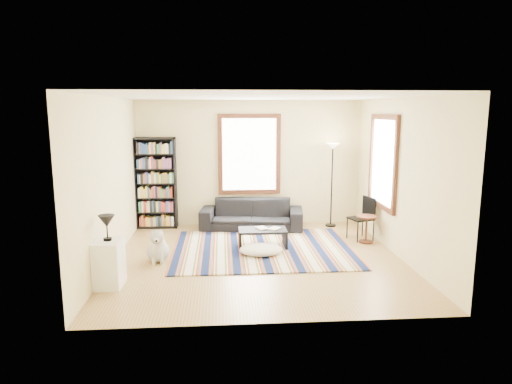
{
  "coord_description": "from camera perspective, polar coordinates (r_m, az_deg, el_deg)",
  "views": [
    {
      "loc": [
        -0.62,
        -7.69,
        2.58
      ],
      "look_at": [
        0.0,
        0.5,
        1.1
      ],
      "focal_mm": 32.0,
      "sensor_mm": 36.0,
      "label": 1
    }
  ],
  "objects": [
    {
      "name": "ceiling",
      "position": [
        7.72,
        0.29,
        12.22
      ],
      "size": [
        5.0,
        5.0,
        0.1
      ],
      "primitive_type": "cube",
      "color": "white",
      "rests_on": "floor"
    },
    {
      "name": "sofa",
      "position": [
        10.02,
        -0.55,
        -2.8
      ],
      "size": [
        2.31,
        1.15,
        0.65
      ],
      "primitive_type": "imported",
      "rotation": [
        0.0,
        0.0,
        -0.13
      ],
      "color": "black",
      "rests_on": "floor"
    },
    {
      "name": "floor",
      "position": [
        8.15,
        0.27,
        -8.61
      ],
      "size": [
        5.0,
        5.0,
        0.1
      ],
      "primitive_type": "cube",
      "color": "#AE824F",
      "rests_on": "ground"
    },
    {
      "name": "rug",
      "position": [
        8.64,
        0.85,
        -7.09
      ],
      "size": [
        3.33,
        2.66,
        0.02
      ],
      "primitive_type": "cube",
      "color": "#0C1940",
      "rests_on": "floor"
    },
    {
      "name": "window_right",
      "position": [
        9.09,
        15.61,
        3.65
      ],
      "size": [
        0.06,
        1.2,
        1.6
      ],
      "primitive_type": "cube",
      "color": "white",
      "rests_on": "wall_right"
    },
    {
      "name": "wall_front",
      "position": [
        5.31,
        2.5,
        -2.64
      ],
      "size": [
        5.0,
        0.1,
        2.8
      ],
      "primitive_type": "cube",
      "color": "beige",
      "rests_on": "floor"
    },
    {
      "name": "floor_cushion",
      "position": [
        8.29,
        0.62,
        -7.22
      ],
      "size": [
        0.82,
        0.64,
        0.2
      ],
      "primitive_type": "ellipsoid",
      "rotation": [
        0.0,
        0.0,
        0.08
      ],
      "color": "white",
      "rests_on": "floor"
    },
    {
      "name": "floor_lamp",
      "position": [
        10.27,
        9.44,
        0.83
      ],
      "size": [
        0.32,
        0.32,
        1.86
      ],
      "primitive_type": null,
      "rotation": [
        0.0,
        0.0,
        0.09
      ],
      "color": "black",
      "rests_on": "floor"
    },
    {
      "name": "side_table",
      "position": [
        9.25,
        13.62,
        -4.54
      ],
      "size": [
        0.52,
        0.52,
        0.54
      ],
      "primitive_type": "cylinder",
      "rotation": [
        0.0,
        0.0,
        -0.39
      ],
      "color": "#492512",
      "rests_on": "floor"
    },
    {
      "name": "wall_left",
      "position": [
        8.01,
        -18.22,
        1.23
      ],
      "size": [
        0.1,
        5.0,
        2.8
      ],
      "primitive_type": "cube",
      "color": "beige",
      "rests_on": "floor"
    },
    {
      "name": "window_back",
      "position": [
        10.22,
        -0.84,
        4.72
      ],
      "size": [
        1.2,
        0.06,
        1.6
      ],
      "primitive_type": "cube",
      "color": "white",
      "rests_on": "wall_back"
    },
    {
      "name": "book_a",
      "position": [
        8.63,
        0.16,
        -4.61
      ],
      "size": [
        0.31,
        0.27,
        0.02
      ],
      "primitive_type": "imported",
      "rotation": [
        0.0,
        0.0,
        0.4
      ],
      "color": "beige",
      "rests_on": "coffee_table"
    },
    {
      "name": "wall_back",
      "position": [
        10.32,
        -0.87,
        3.65
      ],
      "size": [
        5.0,
        0.1,
        2.8
      ],
      "primitive_type": "cube",
      "color": "beige",
      "rests_on": "floor"
    },
    {
      "name": "white_cabinet",
      "position": [
        7.15,
        -17.89,
        -8.48
      ],
      "size": [
        0.4,
        0.51,
        0.7
      ],
      "primitive_type": "cube",
      "rotation": [
        0.0,
        0.0,
        -0.03
      ],
      "color": "white",
      "rests_on": "floor"
    },
    {
      "name": "dog",
      "position": [
        8.06,
        -12.18,
        -6.46
      ],
      "size": [
        0.48,
        0.63,
        0.6
      ],
      "primitive_type": null,
      "rotation": [
        0.0,
        0.0,
        0.09
      ],
      "color": "silver",
      "rests_on": "floor"
    },
    {
      "name": "folding_chair",
      "position": [
        9.41,
        12.94,
        -3.26
      ],
      "size": [
        0.53,
        0.52,
        0.86
      ],
      "primitive_type": "cube",
      "rotation": [
        0.0,
        0.0,
        0.33
      ],
      "color": "black",
      "rests_on": "floor"
    },
    {
      "name": "book_b",
      "position": [
        8.7,
        1.78,
        -4.5
      ],
      "size": [
        0.29,
        0.31,
        0.02
      ],
      "primitive_type": "imported",
      "rotation": [
        0.0,
        0.0,
        -0.66
      ],
      "color": "beige",
      "rests_on": "coffee_table"
    },
    {
      "name": "bookshelf",
      "position": [
        10.24,
        -12.43,
        1.1
      ],
      "size": [
        0.9,
        0.3,
        2.0
      ],
      "primitive_type": "cube",
      "color": "black",
      "rests_on": "floor"
    },
    {
      "name": "coffee_table",
      "position": [
        8.69,
        0.82,
        -5.81
      ],
      "size": [
        0.91,
        0.52,
        0.36
      ],
      "primitive_type": "cube",
      "rotation": [
        0.0,
        0.0,
        0.03
      ],
      "color": "black",
      "rests_on": "floor"
    },
    {
      "name": "table_lamp",
      "position": [
        7.0,
        -18.13,
        -4.28
      ],
      "size": [
        0.3,
        0.3,
        0.38
      ],
      "primitive_type": null,
      "rotation": [
        0.0,
        0.0,
        0.31
      ],
      "color": "black",
      "rests_on": "white_cabinet"
    },
    {
      "name": "wall_right",
      "position": [
        8.4,
        17.9,
        1.64
      ],
      "size": [
        0.1,
        5.0,
        2.8
      ],
      "primitive_type": "cube",
      "color": "beige",
      "rests_on": "floor"
    }
  ]
}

